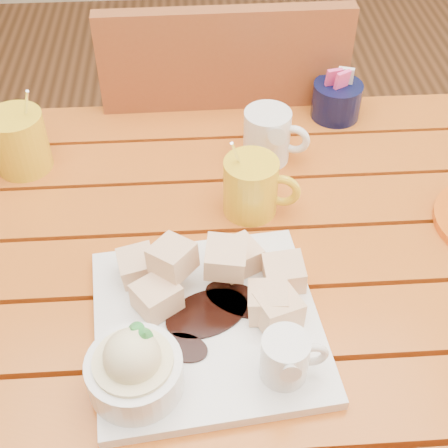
{
  "coord_description": "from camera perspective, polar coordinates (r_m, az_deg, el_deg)",
  "views": [
    {
      "loc": [
        -0.04,
        -0.59,
        1.4
      ],
      "look_at": [
        -0.01,
        -0.0,
        0.82
      ],
      "focal_mm": 50.0,
      "sensor_mm": 36.0,
      "label": 1
    }
  ],
  "objects": [
    {
      "name": "table",
      "position": [
        0.96,
        0.42,
        -7.6
      ],
      "size": [
        1.2,
        0.79,
        0.75
      ],
      "color": "#A64B15",
      "rests_on": "ground"
    },
    {
      "name": "dessert_plate",
      "position": [
        0.76,
        -2.69,
        -9.38
      ],
      "size": [
        0.31,
        0.31,
        0.11
      ],
      "rotation": [
        0.0,
        0.0,
        0.11
      ],
      "color": "white",
      "rests_on": "table"
    },
    {
      "name": "coffee_mug_left",
      "position": [
        1.05,
        -18.37,
        7.19
      ],
      "size": [
        0.12,
        0.09,
        0.15
      ],
      "rotation": [
        0.0,
        0.0,
        0.4
      ],
      "color": "yellow",
      "rests_on": "table"
    },
    {
      "name": "coffee_mug_right",
      "position": [
        0.92,
        2.61,
        3.49
      ],
      "size": [
        0.11,
        0.08,
        0.14
      ],
      "rotation": [
        0.0,
        0.0,
        -0.26
      ],
      "color": "yellow",
      "rests_on": "table"
    },
    {
      "name": "cream_pitcher",
      "position": [
        1.02,
        4.09,
        8.13
      ],
      "size": [
        0.11,
        0.09,
        0.09
      ],
      "rotation": [
        0.0,
        0.0,
        -0.35
      ],
      "color": "white",
      "rests_on": "table"
    },
    {
      "name": "sugar_caddy",
      "position": [
        1.14,
        10.26,
        11.16
      ],
      "size": [
        0.09,
        0.09,
        0.1
      ],
      "color": "black",
      "rests_on": "table"
    },
    {
      "name": "chair_far",
      "position": [
        1.4,
        -0.28,
        5.66
      ],
      "size": [
        0.45,
        0.45,
        0.94
      ],
      "rotation": [
        0.0,
        0.0,
        3.15
      ],
      "color": "brown",
      "rests_on": "ground"
    }
  ]
}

